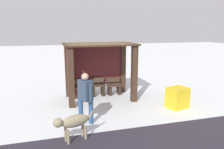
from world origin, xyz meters
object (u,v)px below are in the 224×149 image
object	(u,v)px
bus_shelter	(96,63)
person_walking	(85,95)
bench_center_inside	(98,89)
dog	(73,122)
grit_bin	(177,98)
bench_right_inside	(114,88)
bench_left_inside	(81,90)

from	to	relation	value
bus_shelter	person_walking	xyz separation A→B (m)	(-0.83, -2.42, -0.56)
bench_center_inside	person_walking	world-z (taller)	person_walking
bus_shelter	dog	xyz separation A→B (m)	(-1.32, -3.38, -0.96)
dog	grit_bin	xyz separation A→B (m)	(3.88, 1.37, -0.14)
bench_right_inside	dog	size ratio (longest dim) A/B	0.67
bench_left_inside	bench_right_inside	size ratio (longest dim) A/B	1.03
bench_left_inside	dog	world-z (taller)	bench_left_inside
bus_shelter	grit_bin	world-z (taller)	bus_shelter
bench_left_inside	grit_bin	distance (m)	3.87
person_walking	bench_right_inside	bearing A→B (deg)	57.59
bus_shelter	bench_right_inside	xyz separation A→B (m)	(0.83, 0.20, -1.19)
bus_shelter	bench_left_inside	xyz separation A→B (m)	(-0.62, 0.20, -1.18)
bus_shelter	bench_right_inside	world-z (taller)	bus_shelter
bus_shelter	dog	bearing A→B (deg)	-111.29
bench_right_inside	bench_center_inside	bearing A→B (deg)	-179.91
bench_right_inside	bench_left_inside	bearing A→B (deg)	-179.97
bus_shelter	bench_center_inside	world-z (taller)	bus_shelter
bus_shelter	bench_left_inside	world-z (taller)	bus_shelter
person_walking	grit_bin	bearing A→B (deg)	7.01
grit_bin	bus_shelter	bearing A→B (deg)	141.93
dog	grit_bin	distance (m)	4.11
bench_center_inside	bench_left_inside	bearing A→B (deg)	179.97
grit_bin	bench_right_inside	bearing A→B (deg)	128.09
bench_right_inside	person_walking	distance (m)	3.17
bench_center_inside	bus_shelter	bearing A→B (deg)	-118.25
bench_center_inside	bench_right_inside	distance (m)	0.72
bench_left_inside	bench_center_inside	size ratio (longest dim) A/B	0.98
dog	grit_bin	size ratio (longest dim) A/B	1.42
bench_left_inside	bench_right_inside	xyz separation A→B (m)	(1.45, 0.00, -0.01)
bus_shelter	dog	size ratio (longest dim) A/B	2.62
bench_center_inside	bench_right_inside	size ratio (longest dim) A/B	1.05
bench_center_inside	bench_right_inside	bearing A→B (deg)	0.09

